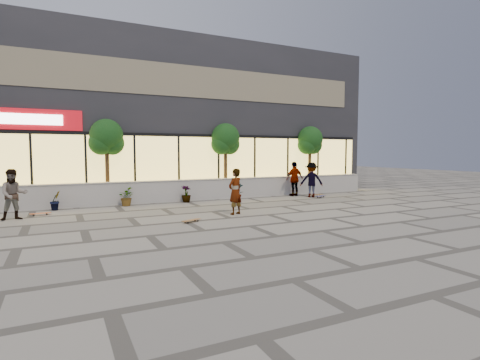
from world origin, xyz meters
name	(u,v)px	position (x,y,z in m)	size (l,w,h in m)	color
ground	(251,226)	(0.00, 0.00, 0.00)	(80.00, 80.00, 0.00)	gray
planter_wall	(185,190)	(0.00, 7.00, 0.52)	(22.00, 0.42, 1.04)	#B9B7B0
retail_building	(157,122)	(0.00, 12.49, 4.25)	(24.00, 9.17, 8.50)	#25262A
shrub_b	(55,200)	(-5.70, 6.45, 0.41)	(0.45, 0.36, 0.81)	black
shrub_c	(126,197)	(-2.90, 6.45, 0.41)	(0.73, 0.63, 0.81)	black
shrub_d	(186,194)	(-0.10, 6.45, 0.41)	(0.45, 0.45, 0.81)	black
shrub_e	(239,191)	(2.70, 6.45, 0.41)	(0.43, 0.29, 0.81)	black
tree_midwest	(107,139)	(-3.50, 7.70, 2.99)	(1.60, 1.50, 3.92)	#4D391B
tree_mideast	(225,141)	(2.50, 7.70, 2.99)	(1.60, 1.50, 3.92)	#4D391B
tree_east	(310,142)	(8.00, 7.70, 2.99)	(1.60, 1.50, 3.92)	#4D391B
skater_center	(235,192)	(0.53, 2.28, 0.88)	(0.64, 0.42, 1.77)	white
skater_left	(14,195)	(-6.99, 4.63, 0.90)	(0.87, 0.68, 1.80)	tan
skater_right_near	(295,179)	(5.98, 6.30, 0.94)	(1.10, 0.46, 1.87)	white
skater_right_far	(312,180)	(6.50, 5.49, 0.92)	(1.19, 0.68, 1.84)	maroon
skateboard_center	(192,220)	(-1.51, 1.46, 0.07)	(0.75, 0.48, 0.09)	brown
skateboard_left	(40,213)	(-6.22, 5.31, 0.07)	(0.74, 0.27, 0.09)	orange
skateboard_right_near	(317,195)	(7.00, 5.67, 0.08)	(0.83, 0.25, 0.10)	brown
skateboard_right_far	(321,196)	(6.86, 5.15, 0.08)	(0.76, 0.53, 0.09)	#424279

